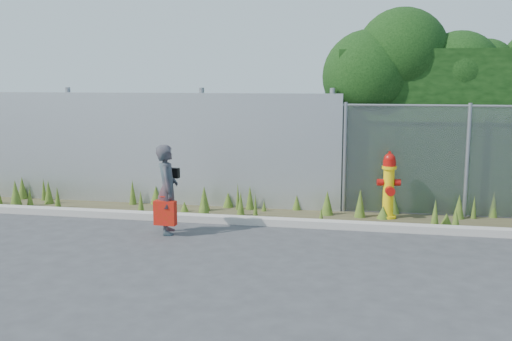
{
  "coord_description": "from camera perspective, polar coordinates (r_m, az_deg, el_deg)",
  "views": [
    {
      "loc": [
        1.44,
        -7.52,
        2.45
      ],
      "look_at": [
        -0.3,
        1.4,
        1.0
      ],
      "focal_mm": 40.0,
      "sensor_mm": 36.0,
      "label": 1
    }
  ],
  "objects": [
    {
      "name": "red_tote_bag",
      "position": [
        9.13,
        -9.07,
        -4.21
      ],
      "size": [
        0.35,
        0.13,
        0.46
      ],
      "rotation": [
        0.0,
        0.0,
        -0.05
      ],
      "color": "#9E2609"
    },
    {
      "name": "black_shoulder_bag",
      "position": [
        9.34,
        -8.33,
        -0.24
      ],
      "size": [
        0.22,
        0.09,
        0.16
      ],
      "rotation": [
        0.0,
        0.0,
        -0.15
      ],
      "color": "black"
    },
    {
      "name": "curb",
      "position": [
        9.73,
        2.2,
        -5.16
      ],
      "size": [
        16.0,
        0.22,
        0.12
      ],
      "primitive_type": "cube",
      "color": "#B1A89F",
      "rests_on": "ground"
    },
    {
      "name": "fire_hydrant",
      "position": [
        10.32,
        13.12,
        -1.58
      ],
      "size": [
        0.4,
        0.36,
        1.21
      ],
      "rotation": [
        0.0,
        0.0,
        0.15
      ],
      "color": "yellow",
      "rests_on": "ground"
    },
    {
      "name": "weed_strip",
      "position": [
        10.64,
        -4.2,
        -3.44
      ],
      "size": [
        16.0,
        1.36,
        0.55
      ],
      "color": "#453F27",
      "rests_on": "ground"
    },
    {
      "name": "corrugated_fence",
      "position": [
        11.6,
        -12.88,
        2.17
      ],
      "size": [
        8.5,
        0.21,
        2.3
      ],
      "color": "#A8ABAF",
      "rests_on": "ground"
    },
    {
      "name": "woman",
      "position": [
        9.2,
        -8.87,
        -1.88
      ],
      "size": [
        0.49,
        0.6,
        1.44
      ],
      "primitive_type": "imported",
      "rotation": [
        0.0,
        0.0,
        1.88
      ],
      "color": "#0F5C63",
      "rests_on": "ground"
    },
    {
      "name": "ground",
      "position": [
        8.04,
        0.19,
        -8.68
      ],
      "size": [
        80.0,
        80.0,
        0.0
      ],
      "primitive_type": "plane",
      "color": "#3A3A3D",
      "rests_on": "ground"
    }
  ]
}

